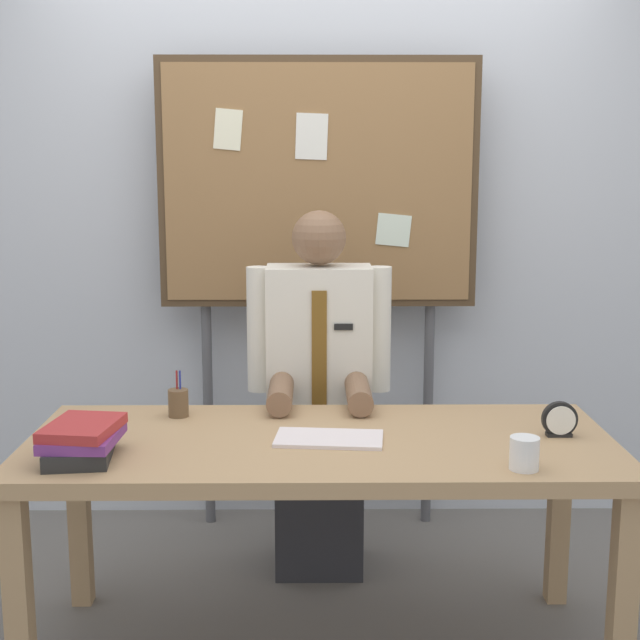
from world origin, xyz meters
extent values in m
cube|color=silver|center=(0.00, 1.24, 1.35)|extent=(6.40, 0.08, 2.70)
cube|color=tan|center=(0.00, 0.00, 0.71)|extent=(1.87, 0.79, 0.05)
cube|color=tan|center=(-0.87, -0.33, 0.34)|extent=(0.07, 0.07, 0.69)
cube|color=tan|center=(0.87, -0.33, 0.34)|extent=(0.07, 0.07, 0.69)
cube|color=tan|center=(-0.87, 0.33, 0.34)|extent=(0.07, 0.07, 0.69)
cube|color=tan|center=(0.87, 0.33, 0.34)|extent=(0.07, 0.07, 0.69)
cube|color=#2D2D33|center=(0.00, 0.62, 0.22)|extent=(0.34, 0.30, 0.44)
cube|color=silver|center=(0.00, 0.62, 0.83)|extent=(0.40, 0.22, 0.78)
sphere|color=brown|center=(0.00, 0.62, 1.32)|extent=(0.21, 0.21, 0.21)
cylinder|color=silver|center=(-0.23, 0.60, 0.98)|extent=(0.09, 0.09, 0.48)
cylinder|color=silver|center=(0.23, 0.60, 0.98)|extent=(0.09, 0.09, 0.48)
cylinder|color=brown|center=(-0.14, 0.36, 0.79)|extent=(0.09, 0.30, 0.09)
cylinder|color=brown|center=(0.14, 0.36, 0.79)|extent=(0.09, 0.30, 0.09)
cube|color=brown|center=(0.00, 0.51, 0.89)|extent=(0.06, 0.01, 0.50)
cube|color=black|center=(0.09, 0.51, 1.00)|extent=(0.07, 0.01, 0.02)
cube|color=#4C3823|center=(0.00, 1.04, 1.52)|extent=(1.34, 0.05, 1.04)
cube|color=olive|center=(0.00, 1.03, 1.52)|extent=(1.28, 0.04, 0.98)
cylinder|color=#59595E|center=(-0.49, 1.07, 0.51)|extent=(0.04, 0.04, 1.03)
cylinder|color=#59595E|center=(0.49, 1.07, 0.51)|extent=(0.04, 0.04, 1.03)
cube|color=white|center=(-0.03, 1.01, 1.71)|extent=(0.14, 0.00, 0.19)
cube|color=silver|center=(0.32, 1.01, 1.32)|extent=(0.15, 0.00, 0.14)
cube|color=#F4EFCC|center=(-0.37, 1.01, 1.74)|extent=(0.13, 0.00, 0.17)
cube|color=#262626|center=(-0.72, -0.19, 0.76)|extent=(0.21, 0.27, 0.05)
cube|color=#72337F|center=(-0.71, -0.18, 0.80)|extent=(0.21, 0.26, 0.03)
cube|color=#B22D2D|center=(-0.71, -0.18, 0.83)|extent=(0.22, 0.27, 0.03)
cube|color=silver|center=(0.03, -0.02, 0.74)|extent=(0.35, 0.22, 0.01)
cylinder|color=black|center=(0.77, 0.02, 0.79)|extent=(0.11, 0.02, 0.11)
cylinder|color=white|center=(0.77, 0.00, 0.79)|extent=(0.09, 0.00, 0.09)
cube|color=black|center=(0.77, 0.02, 0.74)|extent=(0.08, 0.04, 0.01)
cylinder|color=white|center=(0.58, -0.29, 0.78)|extent=(0.08, 0.08, 0.10)
cylinder|color=brown|center=(-0.49, 0.25, 0.78)|extent=(0.07, 0.07, 0.09)
cylinder|color=#263399|center=(-0.48, 0.26, 0.82)|extent=(0.01, 0.01, 0.15)
cylinder|color=maroon|center=(-0.49, 0.26, 0.82)|extent=(0.01, 0.01, 0.15)
camera|label=1|loc=(-0.03, -2.67, 1.60)|focal=49.12mm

